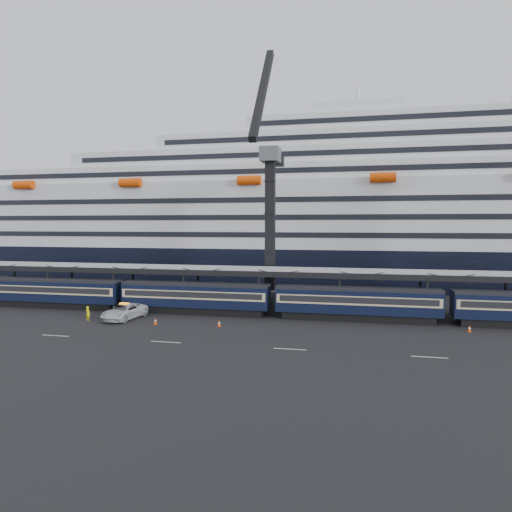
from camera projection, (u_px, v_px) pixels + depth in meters
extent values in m
plane|color=black|center=(445.00, 346.00, 42.29)|extent=(260.00, 260.00, 0.00)
cube|color=beige|center=(55.00, 336.00, 46.30)|extent=(3.00, 0.15, 0.02)
cube|color=beige|center=(166.00, 342.00, 43.80)|extent=(3.00, 0.15, 0.02)
cube|color=beige|center=(290.00, 349.00, 41.30)|extent=(3.00, 0.15, 0.02)
cube|color=beige|center=(430.00, 357.00, 38.80)|extent=(3.00, 0.15, 0.02)
cube|color=black|center=(56.00, 304.00, 62.01)|extent=(17.48, 2.40, 0.90)
cube|color=black|center=(55.00, 291.00, 61.88)|extent=(19.00, 2.80, 2.70)
cube|color=beige|center=(55.00, 289.00, 61.86)|extent=(18.62, 2.92, 1.05)
cube|color=black|center=(55.00, 288.00, 61.86)|extent=(17.86, 2.98, 0.70)
cube|color=black|center=(55.00, 280.00, 61.78)|extent=(19.00, 2.50, 0.35)
cube|color=black|center=(195.00, 310.00, 57.84)|extent=(17.48, 2.40, 0.90)
cube|color=black|center=(195.00, 296.00, 57.72)|extent=(19.00, 2.80, 2.70)
cube|color=beige|center=(195.00, 294.00, 57.70)|extent=(18.62, 2.92, 1.05)
cube|color=black|center=(195.00, 293.00, 57.69)|extent=(17.86, 2.98, 0.70)
cube|color=black|center=(195.00, 284.00, 57.61)|extent=(19.00, 2.50, 0.35)
cube|color=black|center=(356.00, 317.00, 53.68)|extent=(17.48, 2.40, 0.90)
cube|color=black|center=(357.00, 301.00, 53.55)|extent=(19.00, 2.80, 2.70)
cube|color=beige|center=(357.00, 299.00, 53.53)|extent=(18.62, 2.92, 1.05)
cube|color=black|center=(357.00, 298.00, 53.53)|extent=(17.86, 2.98, 0.70)
cube|color=black|center=(357.00, 289.00, 53.45)|extent=(19.00, 2.50, 0.35)
cube|color=#999BA0|center=(424.00, 273.00, 55.57)|extent=(130.00, 6.00, 0.25)
cube|color=black|center=(428.00, 278.00, 52.66)|extent=(130.00, 0.25, 0.70)
cube|color=black|center=(420.00, 273.00, 58.52)|extent=(130.00, 0.25, 0.70)
cube|color=black|center=(15.00, 280.00, 70.98)|extent=(0.25, 0.25, 5.40)
cube|color=black|center=(48.00, 286.00, 63.44)|extent=(0.25, 0.25, 5.40)
cube|color=black|center=(72.00, 281.00, 68.90)|extent=(0.25, 0.25, 5.40)
cube|color=black|center=(114.00, 288.00, 61.36)|extent=(0.25, 0.25, 5.40)
cube|color=black|center=(133.00, 283.00, 66.82)|extent=(0.25, 0.25, 5.40)
cube|color=black|center=(184.00, 291.00, 59.27)|extent=(0.25, 0.25, 5.40)
cube|color=black|center=(198.00, 285.00, 64.74)|extent=(0.25, 0.25, 5.40)
cube|color=black|center=(259.00, 293.00, 57.19)|extent=(0.25, 0.25, 5.40)
cube|color=black|center=(267.00, 287.00, 62.66)|extent=(0.25, 0.25, 5.40)
cube|color=black|center=(340.00, 296.00, 55.11)|extent=(0.25, 0.25, 5.40)
cube|color=black|center=(341.00, 289.00, 60.57)|extent=(0.25, 0.25, 5.40)
cube|color=black|center=(427.00, 298.00, 53.03)|extent=(0.25, 0.25, 5.40)
cube|color=black|center=(420.00, 291.00, 58.49)|extent=(0.25, 0.25, 5.40)
cube|color=black|center=(505.00, 294.00, 56.41)|extent=(0.25, 0.25, 5.40)
cube|color=black|center=(398.00, 265.00, 86.92)|extent=(200.00, 28.00, 7.00)
cube|color=silver|center=(399.00, 215.00, 86.26)|extent=(190.00, 26.88, 12.00)
cube|color=silver|center=(400.00, 175.00, 85.74)|extent=(160.00, 24.64, 3.00)
cube|color=black|center=(408.00, 167.00, 73.67)|extent=(153.60, 0.12, 0.90)
cube|color=silver|center=(401.00, 159.00, 85.53)|extent=(124.00, 21.84, 3.00)
cube|color=black|center=(407.00, 150.00, 74.82)|extent=(119.04, 0.12, 0.90)
cube|color=silver|center=(401.00, 143.00, 85.32)|extent=(90.00, 19.04, 3.00)
cube|color=black|center=(407.00, 133.00, 75.98)|extent=(86.40, 0.12, 0.90)
cube|color=silver|center=(401.00, 127.00, 85.11)|extent=(56.00, 16.24, 3.00)
cube|color=black|center=(406.00, 117.00, 77.14)|extent=(53.76, 0.12, 0.90)
cube|color=silver|center=(358.00, 115.00, 86.60)|extent=(16.00, 12.00, 2.50)
cylinder|color=#F24707|center=(24.00, 185.00, 86.73)|extent=(4.00, 1.60, 1.60)
cylinder|color=#F24707|center=(130.00, 183.00, 82.15)|extent=(4.00, 1.60, 1.60)
cylinder|color=#F24707|center=(249.00, 180.00, 77.57)|extent=(4.00, 1.60, 1.60)
cylinder|color=#F24707|center=(383.00, 177.00, 72.99)|extent=(4.00, 1.60, 1.60)
cube|color=#53565C|center=(270.00, 297.00, 64.92)|extent=(4.50, 4.50, 2.00)
cube|color=black|center=(270.00, 226.00, 64.22)|extent=(1.30, 1.30, 18.00)
cube|color=#53565C|center=(270.00, 155.00, 63.52)|extent=(2.60, 3.20, 2.00)
cube|color=black|center=(262.00, 92.00, 57.40)|extent=(0.90, 12.26, 14.37)
cube|color=black|center=(273.00, 157.00, 65.98)|extent=(0.90, 5.04, 0.90)
cube|color=black|center=(276.00, 161.00, 68.46)|extent=(2.20, 1.60, 1.60)
imported|color=silver|center=(124.00, 312.00, 54.38)|extent=(3.75, 6.82, 1.81)
imported|color=#E1E30B|center=(88.00, 313.00, 53.65)|extent=(0.69, 0.52, 1.69)
cube|color=#F24707|center=(155.00, 324.00, 51.58)|extent=(0.38, 0.38, 0.04)
cone|color=#F24707|center=(155.00, 321.00, 51.55)|extent=(0.32, 0.32, 0.71)
cylinder|color=white|center=(155.00, 321.00, 51.55)|extent=(0.27, 0.27, 0.12)
cube|color=#F24707|center=(219.00, 326.00, 50.49)|extent=(0.36, 0.36, 0.04)
cone|color=#F24707|center=(219.00, 323.00, 50.47)|extent=(0.31, 0.31, 0.69)
cylinder|color=white|center=(219.00, 323.00, 50.47)|extent=(0.26, 0.26, 0.11)
cube|color=#F24707|center=(469.00, 332.00, 47.96)|extent=(0.37, 0.37, 0.04)
cone|color=#F24707|center=(469.00, 328.00, 47.94)|extent=(0.31, 0.31, 0.71)
cylinder|color=white|center=(469.00, 328.00, 47.94)|extent=(0.27, 0.27, 0.12)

